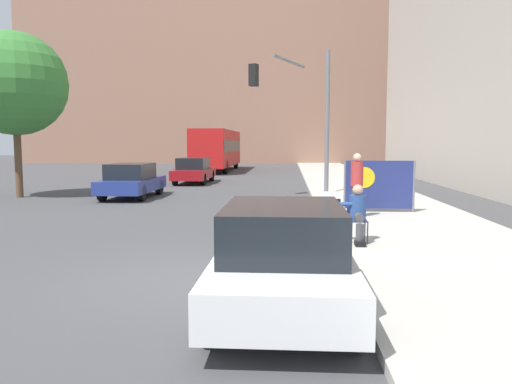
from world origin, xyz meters
TOP-DOWN VIEW (x-y plane):
  - ground_plane at (0.00, 0.00)m, footprint 160.00×160.00m
  - sidewalk_curb at (4.59, 15.00)m, footprint 4.40×90.00m
  - building_backdrop_far at (-2.00, 51.14)m, footprint 52.00×12.00m
  - seated_protester at (2.88, 2.79)m, footprint 0.95×0.77m
  - jogger_on_sidewalk at (3.35, 6.36)m, footprint 0.34×0.34m
  - protest_banner at (4.15, 7.48)m, footprint 2.09×0.06m
  - traffic_light_pole at (1.78, 11.29)m, footprint 3.03×2.79m
  - parked_car_curbside at (1.41, -1.04)m, footprint 1.73×4.11m
  - car_on_road_nearest at (-4.81, 12.07)m, footprint 1.75×4.13m
  - car_on_road_midblock at (-3.71, 19.50)m, footprint 1.71×4.58m
  - city_bus_on_road at (-4.16, 31.64)m, footprint 2.49×11.55m
  - street_tree_near_curb at (-9.38, 11.88)m, footprint 4.08×4.08m

SIDE VIEW (x-z plane):
  - ground_plane at x=0.00m, z-range 0.00..0.00m
  - sidewalk_curb at x=4.59m, z-range 0.00..0.14m
  - car_on_road_nearest at x=-4.81m, z-range 0.00..1.38m
  - parked_car_curbside at x=1.41m, z-range 0.00..1.39m
  - car_on_road_midblock at x=-3.71m, z-range 0.00..1.40m
  - seated_protester at x=2.88m, z-range 0.18..1.37m
  - protest_banner at x=4.15m, z-range 0.19..1.72m
  - jogger_on_sidewalk at x=3.35m, z-range 0.16..1.93m
  - city_bus_on_road at x=-4.16m, z-range 0.24..3.42m
  - traffic_light_pole at x=1.78m, z-range 1.10..6.48m
  - street_tree_near_curb at x=-9.38m, z-range 1.23..7.80m
  - building_backdrop_far at x=-2.00m, z-range 0.00..28.77m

